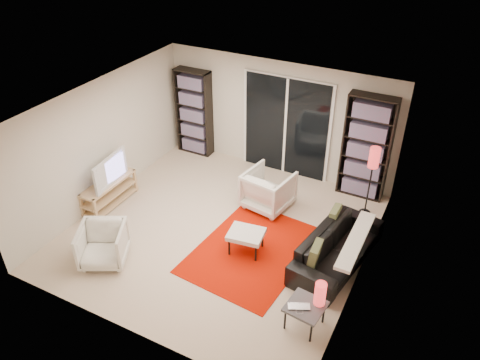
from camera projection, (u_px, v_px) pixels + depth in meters
name	position (u px, v px, depth m)	size (l,w,h in m)	color
floor	(220.00, 231.00, 8.42)	(5.00, 5.00, 0.00)	beige
wall_back	(278.00, 118.00, 9.64)	(5.00, 0.02, 2.40)	beige
wall_front	(121.00, 268.00, 5.90)	(5.00, 0.02, 2.40)	beige
wall_left	(102.00, 142.00, 8.73)	(0.02, 5.00, 2.40)	beige
wall_right	(368.00, 217.00, 6.81)	(0.02, 5.00, 2.40)	beige
ceiling	(216.00, 108.00, 7.12)	(5.00, 5.00, 0.02)	white
sliding_door	(286.00, 127.00, 9.62)	(1.92, 0.08, 2.16)	white
bookshelf_left	(194.00, 112.00, 10.39)	(0.80, 0.30, 1.95)	black
bookshelf_right	(366.00, 148.00, 8.86)	(0.90, 0.30, 2.10)	black
tv_stand	(109.00, 192.00, 9.00)	(0.39, 1.23, 0.50)	#E4C088
tv	(106.00, 170.00, 8.71)	(0.98, 0.13, 0.56)	black
rug	(253.00, 250.00, 7.97)	(1.72, 2.33, 0.01)	#B41100
sofa	(337.00, 248.00, 7.60)	(2.00, 0.78, 0.58)	black
armchair_back	(268.00, 190.00, 8.87)	(0.81, 0.84, 0.76)	silver
armchair_front	(103.00, 245.00, 7.59)	(0.72, 0.74, 0.68)	silver
ottoman	(246.00, 235.00, 7.79)	(0.64, 0.55, 0.40)	silver
side_table	(305.00, 308.00, 6.45)	(0.55, 0.55, 0.40)	#48474C
laptop	(299.00, 309.00, 6.36)	(0.31, 0.20, 0.02)	silver
table_lamp	(320.00, 294.00, 6.37)	(0.16, 0.16, 0.36)	red
floor_lamp	(373.00, 164.00, 8.30)	(0.21, 0.21, 1.41)	black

